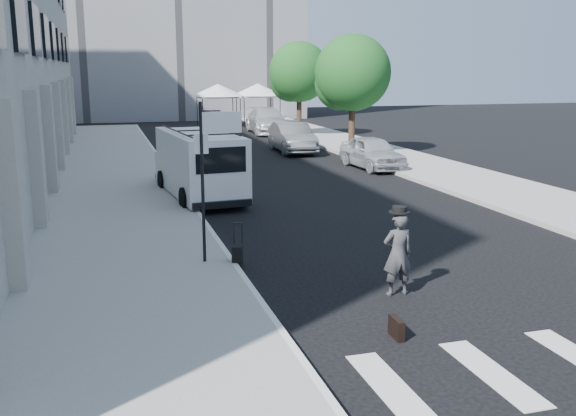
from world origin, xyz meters
TOP-DOWN VIEW (x-y plane):
  - ground at (0.00, 0.00)m, footprint 120.00×120.00m
  - sidewalk_left at (-4.25, 16.00)m, footprint 4.50×48.00m
  - sidewalk_right at (9.00, 20.00)m, footprint 4.00×56.00m
  - sign_pole at (-2.36, 3.20)m, footprint 1.03×0.07m
  - tree_near at (7.50, 20.15)m, footprint 3.80×3.83m
  - tree_far at (7.50, 29.15)m, footprint 3.80×3.83m
  - tent_left at (4.00, 38.00)m, footprint 4.00×4.00m
  - tent_right at (7.20, 38.50)m, footprint 4.00×4.00m
  - businessman at (0.72, 0.41)m, footprint 0.60×0.40m
  - briefcase at (-0.18, -1.45)m, footprint 0.14×0.45m
  - suitcase at (-1.90, 3.00)m, footprint 0.32×0.40m
  - cargo_van at (-1.52, 11.20)m, footprint 2.52×6.07m
  - parked_car_a at (6.80, 15.53)m, footprint 1.86×4.26m
  - parked_car_b at (5.00, 21.82)m, footprint 1.88×4.81m
  - parked_car_c at (6.30, 32.10)m, footprint 2.70×5.94m

SIDE VIEW (x-z plane):
  - ground at x=0.00m, z-range 0.00..0.00m
  - sidewalk_left at x=-4.25m, z-range 0.00..0.15m
  - sidewalk_right at x=9.00m, z-range 0.00..0.15m
  - briefcase at x=-0.18m, z-range 0.00..0.34m
  - suitcase at x=-1.90m, z-range -0.23..0.76m
  - parked_car_a at x=6.80m, z-range 0.00..1.43m
  - parked_car_b at x=5.00m, z-range 0.00..1.56m
  - businessman at x=0.72m, z-range 0.00..1.65m
  - parked_car_c at x=6.30m, z-range 0.00..1.69m
  - cargo_van at x=-1.52m, z-range 0.04..2.28m
  - sign_pole at x=-2.36m, z-range 0.90..4.40m
  - tent_left at x=4.00m, z-range 1.11..4.31m
  - tent_right at x=7.20m, z-range 1.11..4.31m
  - tree_near at x=7.50m, z-range 0.96..6.99m
  - tree_far at x=7.50m, z-range 0.96..6.99m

